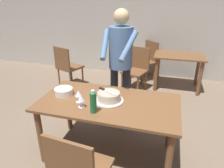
# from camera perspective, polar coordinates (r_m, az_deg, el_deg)

# --- Properties ---
(ground_plane) EXTENTS (14.00, 14.00, 0.00)m
(ground_plane) POSITION_cam_1_polar(r_m,az_deg,el_deg) (2.80, -0.86, -18.48)
(ground_plane) COLOR #7A6651
(back_wall) EXTENTS (10.00, 0.12, 2.70)m
(back_wall) POSITION_cam_1_polar(r_m,az_deg,el_deg) (5.10, 9.51, 17.37)
(back_wall) COLOR #BCB7AD
(back_wall) RESTS_ON ground_plane
(main_dining_table) EXTENTS (1.59, 0.85, 0.75)m
(main_dining_table) POSITION_cam_1_polar(r_m,az_deg,el_deg) (2.42, -0.95, -7.17)
(main_dining_table) COLOR brown
(main_dining_table) RESTS_ON ground_plane
(cake_on_platter) EXTENTS (0.34, 0.34, 0.11)m
(cake_on_platter) POSITION_cam_1_polar(r_m,az_deg,el_deg) (2.35, -1.01, -3.62)
(cake_on_platter) COLOR silver
(cake_on_platter) RESTS_ON main_dining_table
(cake_knife) EXTENTS (0.24, 0.16, 0.02)m
(cake_knife) POSITION_cam_1_polar(r_m,az_deg,el_deg) (2.37, -2.18, -1.64)
(cake_knife) COLOR silver
(cake_knife) RESTS_ON cake_on_platter
(plate_stack) EXTENTS (0.22, 0.22, 0.08)m
(plate_stack) POSITION_cam_1_polar(r_m,az_deg,el_deg) (2.57, -13.24, -2.02)
(plate_stack) COLOR white
(plate_stack) RESTS_ON main_dining_table
(wine_glass_near) EXTENTS (0.08, 0.08, 0.14)m
(wine_glass_near) POSITION_cam_1_polar(r_m,az_deg,el_deg) (2.23, -8.59, -4.02)
(wine_glass_near) COLOR silver
(wine_glass_near) RESTS_ON main_dining_table
(wine_glass_far) EXTENTS (0.08, 0.08, 0.14)m
(wine_glass_far) POSITION_cam_1_polar(r_m,az_deg,el_deg) (2.33, -9.29, -2.70)
(wine_glass_far) COLOR silver
(wine_glass_far) RESTS_ON main_dining_table
(water_bottle) EXTENTS (0.07, 0.07, 0.25)m
(water_bottle) POSITION_cam_1_polar(r_m,az_deg,el_deg) (2.11, -5.22, -5.08)
(water_bottle) COLOR #1E6B38
(water_bottle) RESTS_ON main_dining_table
(person_cutting_cake) EXTENTS (0.47, 0.56, 1.72)m
(person_cutting_cake) POSITION_cam_1_polar(r_m,az_deg,el_deg) (2.81, 2.35, 7.06)
(person_cutting_cake) COLOR #2D2D38
(person_cutting_cake) RESTS_ON ground_plane
(background_table) EXTENTS (1.00, 0.70, 0.74)m
(background_table) POSITION_cam_1_polar(r_m,az_deg,el_deg) (4.53, 18.02, 5.76)
(background_table) COLOR brown
(background_table) RESTS_ON ground_plane
(background_chair_0) EXTENTS (0.55, 0.55, 0.90)m
(background_chair_0) POSITION_cam_1_polar(r_m,az_deg,el_deg) (4.26, 6.77, 4.48)
(background_chair_0) COLOR brown
(background_chair_0) RESTS_ON ground_plane
(background_chair_1) EXTENTS (0.57, 0.57, 0.90)m
(background_chair_1) POSITION_cam_1_polar(r_m,az_deg,el_deg) (4.49, -12.32, 5.09)
(background_chair_1) COLOR brown
(background_chair_1) RESTS_ON ground_plane
(background_chair_2) EXTENTS (0.62, 0.62, 0.90)m
(background_chair_2) POSITION_cam_1_polar(r_m,az_deg,el_deg) (4.90, 9.56, 6.85)
(background_chair_2) COLOR brown
(background_chair_2) RESTS_ON ground_plane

